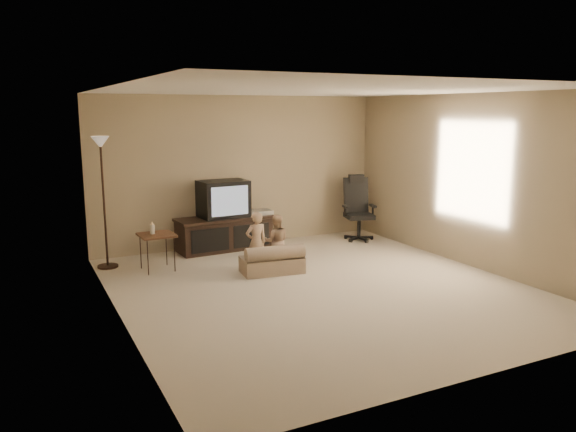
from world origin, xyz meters
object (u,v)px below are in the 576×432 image
at_px(office_chair, 358,217).
at_px(side_table, 156,235).
at_px(toddler_right, 276,241).
at_px(toddler_left, 256,242).
at_px(child_sofa, 273,261).
at_px(tv_stand, 224,221).
at_px(floor_lamp, 102,173).

distance_m(office_chair, side_table, 3.67).
height_order(office_chair, toddler_right, office_chair).
bearing_deg(toddler_right, office_chair, -132.71).
height_order(office_chair, toddler_left, office_chair).
distance_m(child_sofa, toddler_right, 0.37).
bearing_deg(child_sofa, side_table, 155.03).
bearing_deg(office_chair, toddler_right, -138.43).
bearing_deg(side_table, child_sofa, -31.89).
xyz_separation_m(office_chair, child_sofa, (-2.23, -1.24, -0.24)).
relative_size(office_chair, child_sofa, 1.27).
distance_m(tv_stand, floor_lamp, 2.14).
xyz_separation_m(side_table, child_sofa, (1.42, -0.88, -0.34)).
bearing_deg(toddler_left, side_table, -34.17).
bearing_deg(floor_lamp, office_chair, -1.34).
height_order(tv_stand, floor_lamp, floor_lamp).
bearing_deg(toddler_right, tv_stand, -56.18).
xyz_separation_m(tv_stand, child_sofa, (0.13, -1.61, -0.30)).
bearing_deg(side_table, toddler_left, -31.71).
xyz_separation_m(tv_stand, toddler_right, (0.30, -1.36, -0.08)).
distance_m(side_table, toddler_left, 1.44).
xyz_separation_m(office_chair, side_table, (-3.65, -0.36, 0.10)).
bearing_deg(side_table, office_chair, 5.61).
xyz_separation_m(side_table, floor_lamp, (-0.62, 0.46, 0.88)).
distance_m(toddler_left, toddler_right, 0.39).
height_order(office_chair, floor_lamp, floor_lamp).
bearing_deg(office_chair, floor_lamp, -165.49).
xyz_separation_m(floor_lamp, toddler_right, (2.21, -1.09, -1.00)).
relative_size(floor_lamp, child_sofa, 2.11).
relative_size(floor_lamp, toddler_left, 2.18).
bearing_deg(toddler_left, child_sofa, 144.53).
relative_size(tv_stand, floor_lamp, 0.85).
xyz_separation_m(tv_stand, office_chair, (2.36, -0.37, -0.06)).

